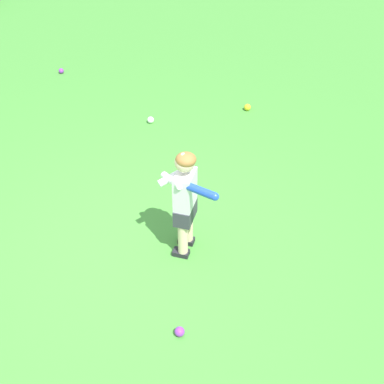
# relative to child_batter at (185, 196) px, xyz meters

# --- Properties ---
(ground_plane) EXTENTS (40.00, 40.00, 0.00)m
(ground_plane) POSITION_rel_child_batter_xyz_m (-0.41, -0.16, -0.65)
(ground_plane) COLOR #479338
(child_batter) EXTENTS (0.57, 0.43, 1.08)m
(child_batter) POSITION_rel_child_batter_xyz_m (0.00, 0.00, 0.00)
(child_batter) COLOR #232328
(child_batter) RESTS_ON ground
(play_ball_midfield) EXTENTS (0.08, 0.08, 0.08)m
(play_ball_midfield) POSITION_rel_child_batter_xyz_m (0.15, -0.93, -0.61)
(play_ball_midfield) COLOR purple
(play_ball_midfield) RESTS_ON ground
(play_ball_by_bucket) EXTENTS (0.09, 0.09, 0.09)m
(play_ball_by_bucket) POSITION_rel_child_batter_xyz_m (-0.93, 2.18, -0.61)
(play_ball_by_bucket) COLOR white
(play_ball_by_bucket) RESTS_ON ground
(play_ball_behind_batter) EXTENTS (0.09, 0.09, 0.09)m
(play_ball_behind_batter) POSITION_rel_child_batter_xyz_m (0.27, 2.76, -0.60)
(play_ball_behind_batter) COLOR yellow
(play_ball_behind_batter) RESTS_ON ground
(play_ball_near_batter) EXTENTS (0.08, 0.08, 0.08)m
(play_ball_near_batter) POSITION_rel_child_batter_xyz_m (-2.68, 3.35, -0.61)
(play_ball_near_batter) COLOR purple
(play_ball_near_batter) RESTS_ON ground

